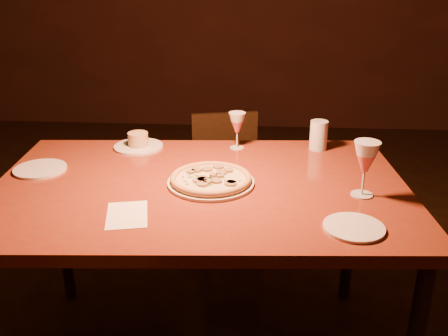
{
  "coord_description": "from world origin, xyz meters",
  "views": [
    {
      "loc": [
        0.34,
        -1.61,
        1.61
      ],
      "look_at": [
        0.21,
        0.16,
        0.88
      ],
      "focal_mm": 40.0,
      "sensor_mm": 36.0,
      "label": 1
    }
  ],
  "objects": [
    {
      "name": "dining_table",
      "position": [
        0.12,
        0.11,
        0.76
      ],
      "size": [
        1.62,
        1.1,
        0.84
      ],
      "rotation": [
        0.0,
        0.0,
        0.07
      ],
      "color": "brown",
      "rests_on": "floor"
    },
    {
      "name": "chair_far",
      "position": [
        0.17,
        1.07,
        0.45
      ],
      "size": [
        0.47,
        0.47,
        0.81
      ],
      "rotation": [
        0.0,
        0.0,
        0.22
      ],
      "color": "black",
      "rests_on": "floor"
    },
    {
      "name": "pizza_plate",
      "position": [
        0.16,
        0.11,
        0.85
      ],
      "size": [
        0.33,
        0.33,
        0.04
      ],
      "color": "silver",
      "rests_on": "dining_table"
    },
    {
      "name": "ramekin_saucer",
      "position": [
        -0.2,
        0.49,
        0.86
      ],
      "size": [
        0.22,
        0.22,
        0.07
      ],
      "color": "silver",
      "rests_on": "dining_table"
    },
    {
      "name": "wine_glass_far",
      "position": [
        0.24,
        0.51,
        0.92
      ],
      "size": [
        0.08,
        0.08,
        0.17
      ],
      "primitive_type": null,
      "color": "#BD514F",
      "rests_on": "dining_table"
    },
    {
      "name": "wine_glass_right",
      "position": [
        0.72,
        0.05,
        0.94
      ],
      "size": [
        0.09,
        0.09,
        0.2
      ],
      "primitive_type": null,
      "color": "#BD514F",
      "rests_on": "dining_table"
    },
    {
      "name": "water_tumbler",
      "position": [
        0.61,
        0.52,
        0.9
      ],
      "size": [
        0.08,
        0.08,
        0.13
      ],
      "primitive_type": "cylinder",
      "color": "silver",
      "rests_on": "dining_table"
    },
    {
      "name": "side_plate_left",
      "position": [
        -0.54,
        0.19,
        0.84
      ],
      "size": [
        0.21,
        0.21,
        0.01
      ],
      "primitive_type": "cylinder",
      "color": "silver",
      "rests_on": "dining_table"
    },
    {
      "name": "side_plate_near",
      "position": [
        0.65,
        -0.21,
        0.84
      ],
      "size": [
        0.19,
        0.19,
        0.01
      ],
      "primitive_type": "cylinder",
      "color": "silver",
      "rests_on": "dining_table"
    },
    {
      "name": "menu_card",
      "position": [
        -0.09,
        -0.16,
        0.84
      ],
      "size": [
        0.17,
        0.22,
        0.0
      ],
      "primitive_type": "cube",
      "rotation": [
        0.0,
        0.0,
        0.22
      ],
      "color": "white",
      "rests_on": "dining_table"
    }
  ]
}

